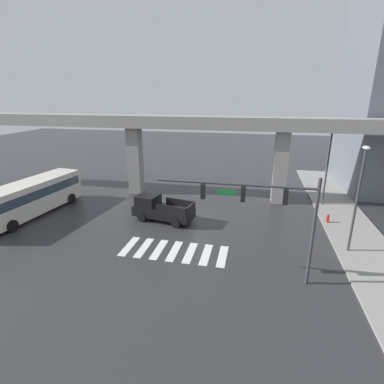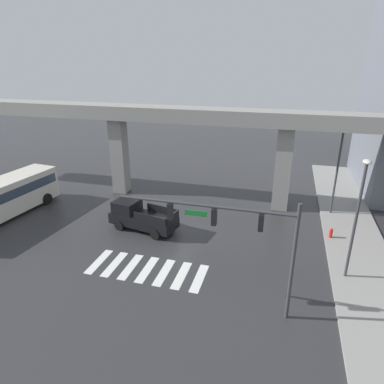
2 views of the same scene
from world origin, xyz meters
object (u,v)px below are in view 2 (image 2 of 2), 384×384
Objects in this scene: pickup_truck at (140,217)px; fire_hydrant at (331,234)px; traffic_signal_mast at (237,229)px; street_lamp_near_corner at (358,207)px; street_lamp_mid_block at (339,161)px.

fire_hydrant is (13.70, 2.10, -0.56)m from pickup_truck.
pickup_truck is at bearing 139.96° from traffic_signal_mast.
traffic_signal_mast is 7.33m from street_lamp_near_corner.
street_lamp_mid_block is at bearing 84.85° from fire_hydrant.
fire_hydrant is at bearing 94.90° from street_lamp_near_corner.
traffic_signal_mast is 1.20× the size of street_lamp_mid_block.
fire_hydrant is at bearing 8.71° from pickup_truck.
pickup_truck is at bearing -171.29° from fire_hydrant.
street_lamp_mid_block reaches higher than traffic_signal_mast.
street_lamp_mid_block is at bearing 90.00° from street_lamp_near_corner.
traffic_signal_mast is 1.20× the size of street_lamp_near_corner.
fire_hydrant is at bearing 58.34° from traffic_signal_mast.
fire_hydrant is (-0.40, 4.66, -4.13)m from street_lamp_near_corner.
traffic_signal_mast reaches higher than fire_hydrant.
street_lamp_near_corner is at bearing -85.10° from fire_hydrant.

